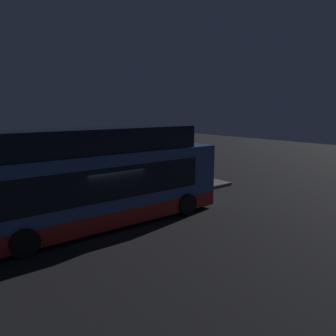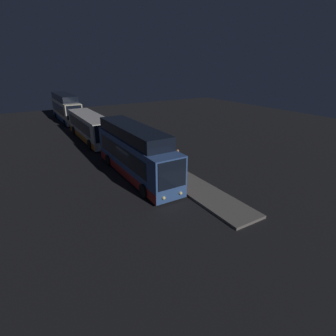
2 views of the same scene
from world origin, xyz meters
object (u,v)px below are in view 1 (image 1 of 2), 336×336
passenger_waiting (139,180)px  trash_bin (38,206)px  passenger_boarding (88,181)px  passenger_with_bags (106,186)px  bus_lead (98,183)px  suitcase (99,193)px  sign_post (75,172)px

passenger_waiting → trash_bin: size_ratio=2.84×
passenger_boarding → passenger_with_bags: (0.45, -1.16, -0.08)m
bus_lead → suitcase: size_ratio=13.30×
passenger_waiting → suitcase: 2.30m
bus_lead → sign_post: bearing=84.4°
passenger_boarding → passenger_waiting: (2.20, -1.53, 0.01)m
passenger_waiting → trash_bin: bearing=-35.9°
bus_lead → trash_bin: 3.51m
passenger_boarding → suitcase: bearing=-1.5°
passenger_with_bags → sign_post: size_ratio=0.66×
suitcase → passenger_with_bags: bearing=-96.7°
passenger_waiting → sign_post: (-2.99, 1.21, 0.64)m
passenger_boarding → suitcase: size_ratio=2.10×
passenger_boarding → trash_bin: bearing=-160.4°
bus_lead → sign_post: size_ratio=4.37×
passenger_waiting → trash_bin: passenger_waiting is taller
passenger_boarding → passenger_waiting: 2.68m
bus_lead → trash_bin: bearing=121.5°
bus_lead → trash_bin: (-1.69, 2.76, -1.36)m
trash_bin → suitcase: bearing=10.5°
bus_lead → passenger_waiting: size_ratio=6.17×
sign_post → passenger_waiting: bearing=-22.1°
passenger_waiting → sign_post: sign_post is taller
passenger_boarding → trash_bin: size_ratio=2.77×
trash_bin → bus_lead: bearing=-58.5°
bus_lead → passenger_boarding: 3.69m
passenger_waiting → passenger_boarding: bearing=-61.2°
passenger_waiting → suitcase: bearing=-68.3°
passenger_boarding → suitcase: passenger_boarding is taller
suitcase → sign_post: 1.93m
suitcase → sign_post: sign_post is taller
passenger_with_bags → suitcase: bearing=149.7°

